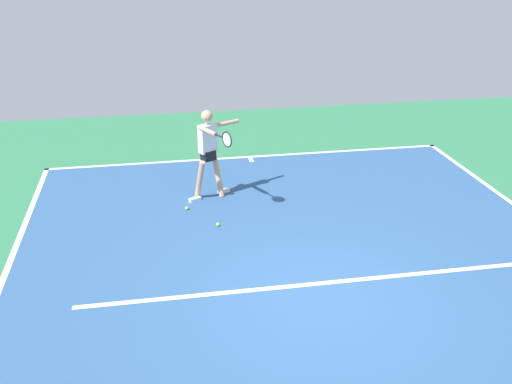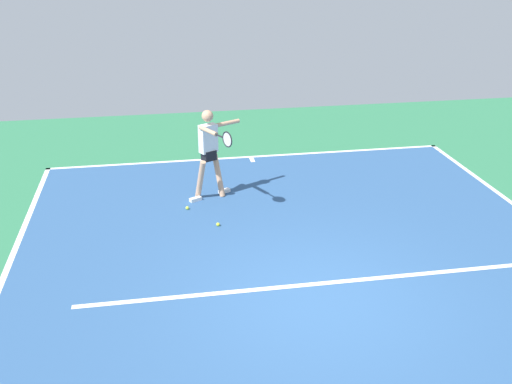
% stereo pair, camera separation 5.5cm
% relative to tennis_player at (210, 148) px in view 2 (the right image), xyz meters
% --- Properties ---
extents(ground_plane, '(20.42, 20.42, 0.00)m').
position_rel_tennis_player_xyz_m(ground_plane, '(-1.16, 3.92, -1.03)').
color(ground_plane, '#2D754C').
extents(court_surface, '(9.33, 12.32, 0.00)m').
position_rel_tennis_player_xyz_m(court_surface, '(-1.16, 3.92, -1.03)').
color(court_surface, '#2D5484').
rests_on(court_surface, ground_plane).
extents(court_line_baseline_near, '(9.33, 0.10, 0.01)m').
position_rel_tennis_player_xyz_m(court_line_baseline_near, '(-1.16, -2.19, -1.03)').
color(court_line_baseline_near, white).
rests_on(court_line_baseline_near, ground_plane).
extents(court_line_service, '(6.99, 0.10, 0.01)m').
position_rel_tennis_player_xyz_m(court_line_service, '(-1.16, 3.49, -1.03)').
color(court_line_service, white).
rests_on(court_line_service, ground_plane).
extents(court_line_centre_mark, '(0.10, 0.30, 0.01)m').
position_rel_tennis_player_xyz_m(court_line_centre_mark, '(-1.16, -1.99, -1.03)').
color(court_line_centre_mark, white).
rests_on(court_line_centre_mark, ground_plane).
extents(tennis_player, '(1.10, 1.39, 1.80)m').
position_rel_tennis_player_xyz_m(tennis_player, '(0.00, 0.00, 0.00)').
color(tennis_player, tan).
rests_on(tennis_player, ground_plane).
extents(tennis_ball_centre_court, '(0.07, 0.07, 0.07)m').
position_rel_tennis_player_xyz_m(tennis_ball_centre_court, '(0.01, 1.30, -1.00)').
color(tennis_ball_centre_court, '#CCE033').
rests_on(tennis_ball_centre_court, ground_plane).
extents(tennis_ball_by_sideline, '(0.07, 0.07, 0.07)m').
position_rel_tennis_player_xyz_m(tennis_ball_by_sideline, '(0.51, 0.50, -1.00)').
color(tennis_ball_by_sideline, '#C6E53D').
rests_on(tennis_ball_by_sideline, ground_plane).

